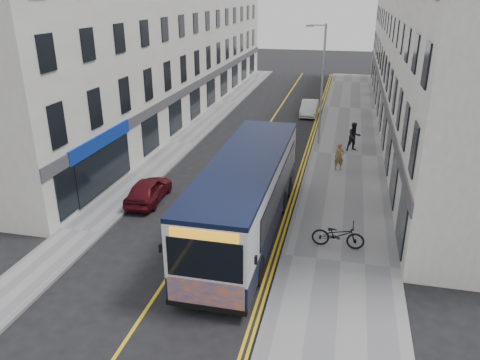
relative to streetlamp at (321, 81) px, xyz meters
The scene contains 17 objects.
ground 15.25m from the streetlamp, 106.58° to the right, with size 140.00×140.00×0.00m, color black.
pavement_east 5.20m from the streetlamp, 43.87° to the right, with size 4.50×64.00×0.12m, color gray.
pavement_west 10.33m from the streetlamp, 167.70° to the right, with size 2.00×64.00×0.12m, color gray.
kerb_east 4.76m from the streetlamp, 94.85° to the right, with size 0.18×64.00×0.13m, color slate.
kerb_west 9.45m from the streetlamp, 166.24° to the right, with size 0.18×64.00×0.13m, color slate.
road_centre_line 6.37m from the streetlamp, 154.37° to the right, with size 0.12×64.00×0.01m, color yellow.
road_dbl_yellow_inner 4.85m from the streetlamp, 107.21° to the right, with size 0.10×64.00×0.01m, color yellow.
road_dbl_yellow_outer 4.83m from the streetlamp, 101.85° to the right, with size 0.10×64.00×0.01m, color yellow.
terrace_east 10.35m from the streetlamp, 43.68° to the left, with size 6.00×46.00×13.00m, color white.
terrace_west 15.06m from the streetlamp, 152.01° to the left, with size 6.00×46.00×13.00m, color silver.
streetlamp is the anchor object (origin of this frame).
city_bus 13.97m from the streetlamp, 98.62° to the right, with size 2.80×12.02×3.49m.
bicycle 14.73m from the streetlamp, 82.33° to the right, with size 0.74×2.13×1.12m, color black.
pedestrian_near 6.27m from the streetlamp, 71.96° to the right, with size 0.58×0.38×1.59m, color olive.
pedestrian_far 4.26m from the streetlamp, 24.93° to the right, with size 0.91×0.71×1.88m, color black.
car_white 9.03m from the streetlamp, 99.19° to the left, with size 1.33×3.81×1.26m, color silver.
car_maroon 14.22m from the streetlamp, 123.51° to the right, with size 1.47×3.67×1.25m, color #4F0D14.
Camera 1 is at (5.98, -17.42, 9.92)m, focal length 35.00 mm.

